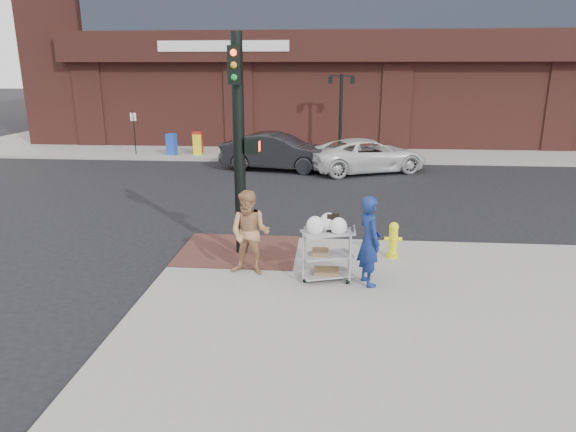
# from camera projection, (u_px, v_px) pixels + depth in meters

# --- Properties ---
(ground) EXTENTS (220.00, 220.00, 0.00)m
(ground) POSITION_uv_depth(u_px,v_px,m) (258.00, 271.00, 11.51)
(ground) COLOR black
(ground) RESTS_ON ground
(sidewalk_far) EXTENTS (65.00, 36.00, 0.15)m
(sidewalk_far) POSITION_uv_depth(u_px,v_px,m) (469.00, 125.00, 41.12)
(sidewalk_far) COLOR gray
(sidewalk_far) RESTS_ON ground
(brick_curb_ramp) EXTENTS (2.80, 2.40, 0.01)m
(brick_curb_ramp) POSITION_uv_depth(u_px,v_px,m) (238.00, 250.00, 12.38)
(brick_curb_ramp) COLOR #562E28
(brick_curb_ramp) RESTS_ON sidewalk_near
(lamp_post) EXTENTS (1.32, 0.22, 4.00)m
(lamp_post) POSITION_uv_depth(u_px,v_px,m) (341.00, 105.00, 25.95)
(lamp_post) COLOR black
(lamp_post) RESTS_ON sidewalk_far
(parking_sign) EXTENTS (0.05, 0.05, 2.20)m
(parking_sign) POSITION_uv_depth(u_px,v_px,m) (134.00, 133.00, 26.23)
(parking_sign) COLOR black
(parking_sign) RESTS_ON sidewalk_far
(traffic_signal_pole) EXTENTS (0.61, 0.51, 5.00)m
(traffic_signal_pole) POSITION_uv_depth(u_px,v_px,m) (240.00, 140.00, 11.51)
(traffic_signal_pole) COLOR black
(traffic_signal_pole) RESTS_ON sidewalk_near
(woman_blue) EXTENTS (0.65, 0.78, 1.85)m
(woman_blue) POSITION_uv_depth(u_px,v_px,m) (369.00, 241.00, 10.23)
(woman_blue) COLOR navy
(woman_blue) RESTS_ON sidewalk_near
(pedestrian_tan) EXTENTS (0.99, 0.83, 1.82)m
(pedestrian_tan) POSITION_uv_depth(u_px,v_px,m) (250.00, 233.00, 10.76)
(pedestrian_tan) COLOR tan
(pedestrian_tan) RESTS_ON sidewalk_near
(sedan_dark) EXTENTS (5.24, 2.68, 1.65)m
(sedan_dark) POSITION_uv_depth(u_px,v_px,m) (278.00, 152.00, 22.90)
(sedan_dark) COLOR black
(sedan_dark) RESTS_ON ground
(minivan_white) EXTENTS (5.78, 4.24, 1.46)m
(minivan_white) POSITION_uv_depth(u_px,v_px,m) (367.00, 155.00, 22.51)
(minivan_white) COLOR silver
(minivan_white) RESTS_ON ground
(utility_cart) EXTENTS (1.13, 0.85, 1.40)m
(utility_cart) POSITION_uv_depth(u_px,v_px,m) (327.00, 250.00, 10.52)
(utility_cart) COLOR #9A9A9F
(utility_cart) RESTS_ON sidewalk_near
(fire_hydrant) EXTENTS (0.40, 0.28, 0.85)m
(fire_hydrant) POSITION_uv_depth(u_px,v_px,m) (393.00, 240.00, 11.82)
(fire_hydrant) COLOR yellow
(fire_hydrant) RESTS_ON sidewalk_near
(newsbox_red) EXTENTS (0.47, 0.43, 1.11)m
(newsbox_red) POSITION_uv_depth(u_px,v_px,m) (198.00, 142.00, 26.73)
(newsbox_red) COLOR #AF1E14
(newsbox_red) RESTS_ON sidewalk_far
(newsbox_yellow) EXTENTS (0.52, 0.49, 1.01)m
(newsbox_yellow) POSITION_uv_depth(u_px,v_px,m) (197.00, 145.00, 26.25)
(newsbox_yellow) COLOR yellow
(newsbox_yellow) RESTS_ON sidewalk_far
(newsbox_blue) EXTENTS (0.52, 0.48, 1.07)m
(newsbox_blue) POSITION_uv_depth(u_px,v_px,m) (172.00, 144.00, 26.19)
(newsbox_blue) COLOR #1B47B3
(newsbox_blue) RESTS_ON sidewalk_far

